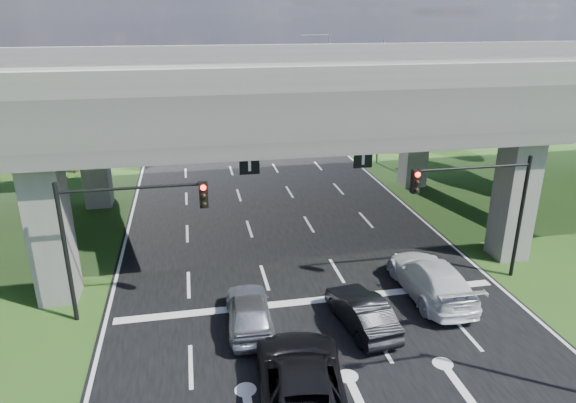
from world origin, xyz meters
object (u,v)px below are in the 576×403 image
object	(u,v)px
car_silver	(249,311)
signal_left	(120,223)
streetlight_far	(376,93)
car_trailing	(302,383)
signal_right	(482,198)
car_white	(431,278)
streetlight_beyond	(325,72)
car_dark	(362,311)

from	to	relation	value
car_silver	signal_left	bearing A→B (deg)	-18.83
signal_left	streetlight_far	xyz separation A→B (m)	(17.92, 20.06, 1.66)
car_trailing	signal_left	bearing A→B (deg)	-40.98
signal_right	car_silver	distance (m)	11.51
signal_right	car_trailing	xyz separation A→B (m)	(-9.72, -6.60, -3.31)
signal_left	streetlight_far	world-z (taller)	streetlight_far
signal_right	car_white	size ratio (longest dim) A/B	1.04
streetlight_beyond	signal_right	bearing A→B (deg)	-93.61
streetlight_far	car_dark	xyz separation A→B (m)	(-8.67, -22.80, -5.11)
signal_left	car_white	bearing A→B (deg)	-4.12
signal_left	car_dark	xyz separation A→B (m)	(9.25, -2.74, -3.45)
car_silver	car_white	size ratio (longest dim) A/B	0.76
signal_right	signal_left	distance (m)	15.65
streetlight_beyond	car_silver	world-z (taller)	streetlight_beyond
car_silver	car_dark	world-z (taller)	car_silver
car_silver	car_white	bearing A→B (deg)	-171.08
streetlight_far	car_dark	world-z (taller)	streetlight_far
signal_right	car_white	distance (m)	4.30
streetlight_far	car_white	distance (m)	22.12
car_dark	car_white	distance (m)	4.24
signal_left	car_dark	distance (m)	10.25
car_silver	car_trailing	distance (m)	4.85
car_white	car_trailing	world-z (taller)	car_trailing
streetlight_beyond	streetlight_far	bearing A→B (deg)	-90.00
signal_right	streetlight_far	size ratio (longest dim) A/B	0.60
car_silver	car_dark	bearing A→B (deg)	171.42
signal_left	car_trailing	bearing A→B (deg)	-48.04
streetlight_far	car_trailing	distance (m)	29.65
signal_right	streetlight_beyond	size ratio (longest dim) A/B	0.60
signal_left	streetlight_far	bearing A→B (deg)	48.22
signal_right	car_dark	bearing A→B (deg)	-156.79
car_trailing	streetlight_far	bearing A→B (deg)	-107.16
streetlight_beyond	car_silver	size ratio (longest dim) A/B	2.27
signal_right	signal_left	bearing A→B (deg)	180.00
streetlight_beyond	car_dark	xyz separation A→B (m)	(-8.67, -38.80, -5.11)
signal_left	car_dark	bearing A→B (deg)	-16.52
car_dark	signal_left	bearing A→B (deg)	-23.76
car_dark	car_trailing	size ratio (longest dim) A/B	0.70
streetlight_far	car_dark	bearing A→B (deg)	-110.82
streetlight_far	car_silver	distance (m)	26.05
car_white	car_trailing	distance (m)	9.12
car_silver	car_white	distance (m)	8.33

